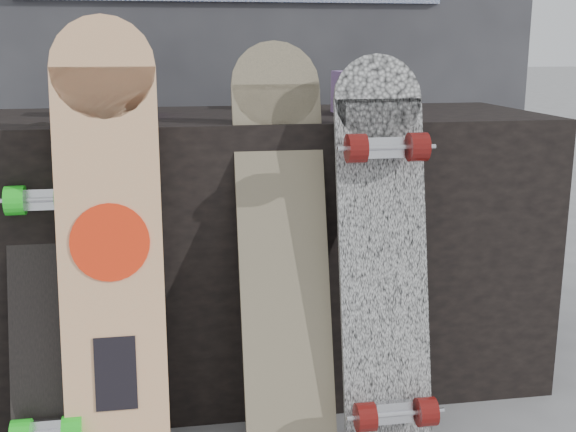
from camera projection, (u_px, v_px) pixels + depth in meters
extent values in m
cube|color=black|center=(265.00, 248.00, 2.16)|extent=(1.60, 0.60, 0.80)
cube|color=#313035|center=(233.00, 17.00, 2.81)|extent=(2.40, 0.20, 2.20)
cube|color=#55366F|center=(123.00, 98.00, 2.01)|extent=(0.18, 0.12, 0.10)
cube|color=#55366F|center=(360.00, 92.00, 2.07)|extent=(0.14, 0.14, 0.12)
cube|color=#D1B78C|center=(282.00, 98.00, 2.25)|extent=(0.22, 0.10, 0.06)
cube|color=beige|center=(112.00, 275.00, 1.68)|extent=(0.24, 0.19, 0.95)
cylinder|color=beige|center=(103.00, 67.00, 1.65)|extent=(0.24, 0.06, 0.24)
cylinder|color=#FF2F10|center=(110.00, 243.00, 1.66)|extent=(0.18, 0.04, 0.18)
cube|color=black|center=(116.00, 374.00, 1.68)|extent=(0.10, 0.03, 0.17)
cube|color=tan|center=(284.00, 271.00, 1.79)|extent=(0.22, 0.28, 0.90)
cylinder|color=tan|center=(275.00, 85.00, 1.81)|extent=(0.22, 0.08, 0.22)
cube|color=silver|center=(384.00, 279.00, 1.78)|extent=(0.22, 0.20, 0.87)
cylinder|color=silver|center=(378.00, 99.00, 1.77)|extent=(0.22, 0.06, 0.22)
cube|color=silver|center=(393.00, 412.00, 1.74)|extent=(0.09, 0.04, 0.06)
cylinder|color=#5A0E0C|center=(365.00, 417.00, 1.71)|extent=(0.04, 0.07, 0.07)
cylinder|color=#5A0E0C|center=(426.00, 412.00, 1.73)|extent=(0.05, 0.07, 0.07)
cube|color=silver|center=(384.00, 148.00, 1.73)|extent=(0.09, 0.04, 0.06)
cylinder|color=#5A0E0C|center=(356.00, 148.00, 1.69)|extent=(0.04, 0.07, 0.07)
cylinder|color=#5A0E0C|center=(417.00, 147.00, 1.72)|extent=(0.05, 0.07, 0.07)
cube|color=black|center=(48.00, 313.00, 1.75)|extent=(0.18, 0.23, 0.72)
cylinder|color=black|center=(44.00, 159.00, 1.77)|extent=(0.18, 0.07, 0.18)
cube|color=silver|center=(49.00, 430.00, 1.69)|extent=(0.09, 0.04, 0.06)
cylinder|color=#1DD320|center=(73.00, 430.00, 1.68)|extent=(0.04, 0.07, 0.07)
cube|color=silver|center=(42.00, 200.00, 1.72)|extent=(0.09, 0.04, 0.06)
cylinder|color=#1DD320|center=(15.00, 201.00, 1.69)|extent=(0.04, 0.07, 0.07)
cylinder|color=#1DD320|center=(66.00, 199.00, 1.71)|extent=(0.04, 0.07, 0.07)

